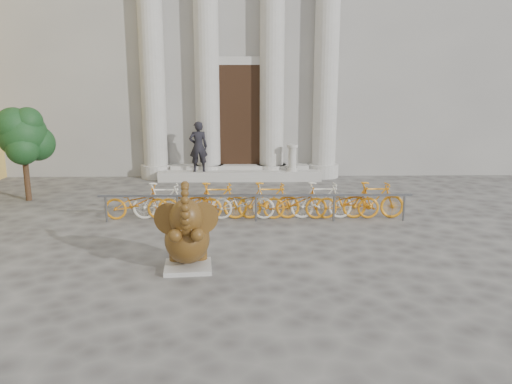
{
  "coord_description": "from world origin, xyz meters",
  "views": [
    {
      "loc": [
        0.26,
        -9.08,
        3.61
      ],
      "look_at": [
        0.47,
        2.2,
        1.1
      ],
      "focal_mm": 35.0,
      "sensor_mm": 36.0,
      "label": 1
    }
  ],
  "objects_px": {
    "elephant_statue": "(187,237)",
    "bike_rack": "(255,201)",
    "pedestrian": "(198,147)",
    "tree": "(23,136)"
  },
  "relations": [
    {
      "from": "tree",
      "to": "elephant_statue",
      "type": "bearing_deg",
      "value": -46.71
    },
    {
      "from": "bike_rack",
      "to": "pedestrian",
      "type": "bearing_deg",
      "value": 110.79
    },
    {
      "from": "tree",
      "to": "pedestrian",
      "type": "distance_m",
      "value": 5.84
    },
    {
      "from": "elephant_statue",
      "to": "bike_rack",
      "type": "xyz_separation_m",
      "value": [
        1.38,
        3.68,
        -0.16
      ]
    },
    {
      "from": "elephant_statue",
      "to": "bike_rack",
      "type": "relative_size",
      "value": 0.22
    },
    {
      "from": "elephant_statue",
      "to": "tree",
      "type": "height_order",
      "value": "tree"
    },
    {
      "from": "elephant_statue",
      "to": "tree",
      "type": "relative_size",
      "value": 0.63
    },
    {
      "from": "tree",
      "to": "pedestrian",
      "type": "height_order",
      "value": "tree"
    },
    {
      "from": "elephant_statue",
      "to": "pedestrian",
      "type": "relative_size",
      "value": 0.99
    },
    {
      "from": "pedestrian",
      "to": "tree",
      "type": "bearing_deg",
      "value": 19.68
    }
  ]
}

